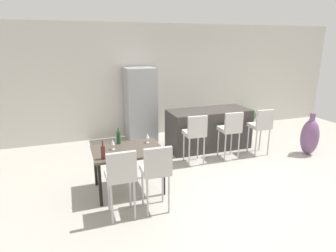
{
  "coord_description": "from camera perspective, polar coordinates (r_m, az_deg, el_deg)",
  "views": [
    {
      "loc": [
        -2.8,
        -4.61,
        2.44
      ],
      "look_at": [
        -1.01,
        0.47,
        0.85
      ],
      "focal_mm": 30.52,
      "sensor_mm": 36.0,
      "label": 1
    }
  ],
  "objects": [
    {
      "name": "dining_chair_far",
      "position": [
        4.14,
        -2.37,
        -8.43
      ],
      "size": [
        0.41,
        0.41,
        1.05
      ],
      "color": "beige",
      "rests_on": "ground_plane"
    },
    {
      "name": "bar_chair_right",
      "position": [
        6.58,
        18.14,
        0.29
      ],
      "size": [
        0.42,
        0.42,
        1.05
      ],
      "color": "beige",
      "rests_on": "ground_plane"
    },
    {
      "name": "wine_bottle_corner",
      "position": [
        4.41,
        -12.83,
        -5.13
      ],
      "size": [
        0.07,
        0.07,
        0.29
      ],
      "color": "#471E19",
      "rests_on": "dining_table"
    },
    {
      "name": "dining_table",
      "position": [
        4.79,
        -8.04,
        -5.49
      ],
      "size": [
        1.14,
        0.83,
        0.74
      ],
      "color": "#4C4238",
      "rests_on": "ground_plane"
    },
    {
      "name": "refrigerator",
      "position": [
        7.23,
        -5.52,
        4.25
      ],
      "size": [
        0.72,
        0.68,
        1.84
      ],
      "primitive_type": "cube",
      "color": "#939699",
      "rests_on": "ground_plane"
    },
    {
      "name": "wine_glass_left",
      "position": [
        4.99,
        -4.13,
        -1.98
      ],
      "size": [
        0.07,
        0.07,
        0.17
      ],
      "color": "silver",
      "rests_on": "dining_table"
    },
    {
      "name": "bar_chair_left",
      "position": [
        5.78,
        5.47,
        -1.16
      ],
      "size": [
        0.42,
        0.42,
        1.05
      ],
      "color": "beige",
      "rests_on": "ground_plane"
    },
    {
      "name": "wine_glass_middle",
      "position": [
        4.75,
        -10.98,
        -3.2
      ],
      "size": [
        0.07,
        0.07,
        0.17
      ],
      "color": "silver",
      "rests_on": "dining_table"
    },
    {
      "name": "back_wall",
      "position": [
        7.89,
        1.55,
        9.24
      ],
      "size": [
        10.0,
        0.12,
        2.9
      ],
      "primitive_type": "cube",
      "color": "beige",
      "rests_on": "ground_plane"
    },
    {
      "name": "floor_vase",
      "position": [
        7.1,
        26.45,
        -1.92
      ],
      "size": [
        0.38,
        0.38,
        0.95
      ],
      "color": "#704C75",
      "rests_on": "ground_plane"
    },
    {
      "name": "dining_chair_near",
      "position": [
        4.03,
        -9.41,
        -9.34
      ],
      "size": [
        0.4,
        0.4,
        1.05
      ],
      "color": "beige",
      "rests_on": "ground_plane"
    },
    {
      "name": "ground_plane",
      "position": [
        5.91,
        10.91,
        -8.21
      ],
      "size": [
        10.0,
        10.0,
        0.0
      ],
      "primitive_type": "plane",
      "color": "#ADA89E"
    },
    {
      "name": "wine_bottle_right",
      "position": [
        5.01,
        -9.87,
        -2.27
      ],
      "size": [
        0.07,
        0.07,
        0.28
      ],
      "color": "#194723",
      "rests_on": "dining_table"
    },
    {
      "name": "kitchen_island",
      "position": [
        6.82,
        8.06,
        -0.57
      ],
      "size": [
        1.91,
        0.82,
        0.92
      ],
      "primitive_type": "cube",
      "color": "#383330",
      "rests_on": "ground_plane"
    },
    {
      "name": "bar_chair_middle",
      "position": [
        6.16,
        12.43,
        -0.36
      ],
      "size": [
        0.42,
        0.42,
        1.05
      ],
      "color": "beige",
      "rests_on": "ground_plane"
    },
    {
      "name": "potted_plant",
      "position": [
        8.72,
        15.99,
        1.83
      ],
      "size": [
        0.37,
        0.37,
        0.57
      ],
      "color": "beige",
      "rests_on": "ground_plane"
    }
  ]
}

